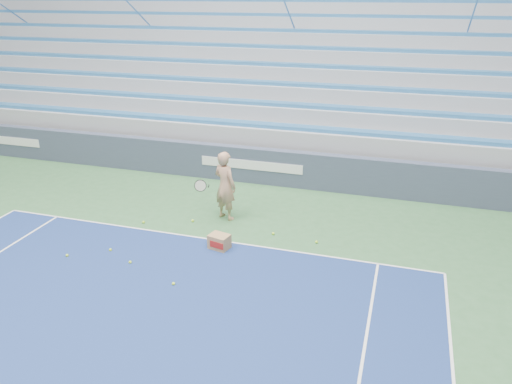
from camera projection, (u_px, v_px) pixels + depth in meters
The scene contains 12 objects.
sponsor_barrier at pixel (253, 165), 15.27m from camera, with size 30.00×0.32×1.10m.
bleachers at pixel (296, 77), 19.66m from camera, with size 31.00×9.15×7.30m.
tennis_player at pixel (225, 186), 12.67m from camera, with size 0.99×0.95×1.81m.
ball_box at pixel (219, 242), 11.41m from camera, with size 0.52×0.44×0.34m.
tennis_ball_0 at pixel (273, 234), 12.10m from camera, with size 0.07×0.07×0.07m, color #C3EC30.
tennis_ball_1 at pixel (67, 255), 11.10m from camera, with size 0.07×0.07×0.07m, color #C3EC30.
tennis_ball_2 at pixel (110, 250), 11.33m from camera, with size 0.07×0.07×0.07m, color #C3EC30.
tennis_ball_3 at pixel (130, 262), 10.82m from camera, with size 0.07×0.07×0.07m, color #C3EC30.
tennis_ball_4 at pixel (316, 242), 11.70m from camera, with size 0.07×0.07×0.07m, color #C3EC30.
tennis_ball_5 at pixel (174, 284), 10.03m from camera, with size 0.07×0.07×0.07m, color #C3EC30.
tennis_ball_6 at pixel (144, 222), 12.70m from camera, with size 0.07×0.07×0.07m, color #C3EC30.
tennis_ball_7 at pixel (193, 221), 12.77m from camera, with size 0.07×0.07×0.07m, color #C3EC30.
Camera 1 is at (4.37, 2.09, 5.50)m, focal length 35.00 mm.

